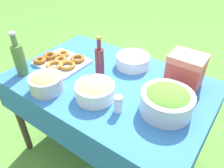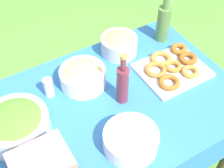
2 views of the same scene
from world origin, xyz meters
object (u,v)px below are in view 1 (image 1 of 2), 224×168
at_px(salad_bowl, 167,101).
at_px(olive_oil_bottle, 19,59).
at_px(plate_stack, 133,61).
at_px(pasta_bowl, 95,90).
at_px(cooler_box, 185,71).
at_px(bread_bowl, 46,82).
at_px(wine_bottle, 100,62).
at_px(donut_platter, 61,61).

relative_size(salad_bowl, olive_oil_bottle, 0.94).
bearing_deg(salad_bowl, plate_stack, 142.55).
bearing_deg(salad_bowl, olive_oil_bottle, -166.79).
bearing_deg(olive_oil_bottle, pasta_bowl, 8.99).
bearing_deg(cooler_box, bread_bowl, -140.69).
xyz_separation_m(plate_stack, olive_oil_bottle, (-0.55, -0.52, 0.08)).
bearing_deg(olive_oil_bottle, bread_bowl, -5.65).
distance_m(salad_bowl, wine_bottle, 0.50).
relative_size(salad_bowl, donut_platter, 0.79).
distance_m(donut_platter, bread_bowl, 0.32).
relative_size(donut_platter, plate_stack, 1.52).
distance_m(salad_bowl, donut_platter, 0.83).
bearing_deg(salad_bowl, pasta_bowl, -160.89).
xyz_separation_m(salad_bowl, donut_platter, (-0.83, 0.02, -0.05)).
distance_m(pasta_bowl, wine_bottle, 0.23).
height_order(donut_platter, plate_stack, plate_stack).
bearing_deg(plate_stack, bread_bowl, -117.08).
height_order(salad_bowl, olive_oil_bottle, olive_oil_bottle).
xyz_separation_m(wine_bottle, cooler_box, (0.48, 0.23, -0.01)).
bearing_deg(salad_bowl, cooler_box, 92.62).
xyz_separation_m(salad_bowl, wine_bottle, (-0.49, 0.06, 0.04)).
height_order(plate_stack, bread_bowl, bread_bowl).
distance_m(bread_bowl, cooler_box, 0.84).
bearing_deg(bread_bowl, cooler_box, 39.31).
xyz_separation_m(olive_oil_bottle, cooler_box, (0.93, 0.51, -0.01)).
distance_m(donut_platter, cooler_box, 0.86).
bearing_deg(bread_bowl, donut_platter, 121.49).
relative_size(pasta_bowl, wine_bottle, 0.80).
bearing_deg(bread_bowl, plate_stack, 62.92).
relative_size(olive_oil_bottle, cooler_box, 1.41).
xyz_separation_m(donut_platter, bread_bowl, (0.16, -0.27, 0.04)).
height_order(wine_bottle, cooler_box, wine_bottle).
distance_m(salad_bowl, cooler_box, 0.29).
relative_size(pasta_bowl, bread_bowl, 1.14).
distance_m(donut_platter, plate_stack, 0.52).
bearing_deg(wine_bottle, bread_bowl, -119.26).
xyz_separation_m(plate_stack, cooler_box, (0.37, -0.01, 0.06)).
bearing_deg(wine_bottle, salad_bowl, -6.57).
bearing_deg(plate_stack, donut_platter, -148.04).
bearing_deg(cooler_box, plate_stack, 178.42).
bearing_deg(donut_platter, salad_bowl, -1.40).
bearing_deg(olive_oil_bottle, salad_bowl, 13.21).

